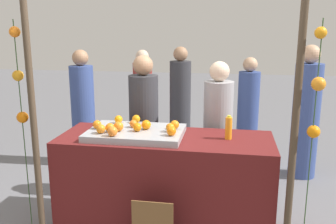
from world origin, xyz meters
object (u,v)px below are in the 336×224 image
object	(u,v)px
vendor_right	(217,138)
juice_bottle	(229,128)
orange_0	(110,128)
orange_1	(118,119)
stall_counter	(165,182)
vendor_left	(144,133)

from	to	relation	value
vendor_right	juice_bottle	bearing A→B (deg)	-79.20
orange_0	orange_1	bearing A→B (deg)	93.33
juice_bottle	orange_0	bearing A→B (deg)	-170.83
stall_counter	vendor_right	distance (m)	0.82
orange_0	juice_bottle	world-z (taller)	juice_bottle
juice_bottle	vendor_left	world-z (taller)	vendor_left
orange_0	vendor_right	world-z (taller)	vendor_right
orange_0	vendor_left	distance (m)	0.82
orange_0	vendor_right	size ratio (longest dim) A/B	0.05
orange_0	orange_1	xyz separation A→B (m)	(-0.02, 0.32, -0.00)
juice_bottle	vendor_left	xyz separation A→B (m)	(-0.92, 0.59, -0.26)
orange_0	orange_1	world-z (taller)	orange_0
orange_0	stall_counter	bearing A→B (deg)	15.90
orange_1	juice_bottle	world-z (taller)	juice_bottle
vendor_left	vendor_right	distance (m)	0.81
orange_0	orange_1	size ratio (longest dim) A/B	1.07
vendor_left	vendor_right	xyz separation A→B (m)	(0.81, 0.01, -0.02)
orange_1	vendor_right	xyz separation A→B (m)	(0.95, 0.45, -0.28)
orange_0	vendor_left	size ratio (longest dim) A/B	0.05
stall_counter	vendor_left	distance (m)	0.77
juice_bottle	stall_counter	bearing A→B (deg)	-176.72
orange_1	vendor_right	world-z (taller)	vendor_right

